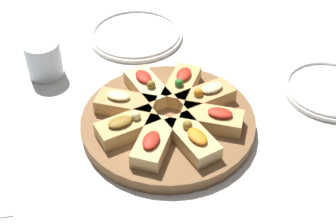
% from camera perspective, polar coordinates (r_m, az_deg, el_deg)
% --- Properties ---
extents(ground_plane, '(3.00, 3.00, 0.00)m').
position_cam_1_polar(ground_plane, '(0.95, -0.00, -1.84)').
color(ground_plane, silver).
extents(serving_board, '(0.35, 0.35, 0.03)m').
position_cam_1_polar(serving_board, '(0.94, -0.00, -1.27)').
color(serving_board, brown).
rests_on(serving_board, ground_plane).
extents(focaccia_slice_0, '(0.13, 0.12, 0.04)m').
position_cam_1_polar(focaccia_slice_0, '(0.89, -4.95, -1.75)').
color(focaccia_slice_0, tan).
rests_on(focaccia_slice_0, serving_board).
extents(focaccia_slice_1, '(0.07, 0.12, 0.04)m').
position_cam_1_polar(focaccia_slice_1, '(0.86, -1.75, -3.69)').
color(focaccia_slice_1, '#DBB775').
rests_on(focaccia_slice_1, serving_board).
extents(focaccia_slice_2, '(0.12, 0.12, 0.04)m').
position_cam_1_polar(focaccia_slice_2, '(0.87, 3.02, -3.22)').
color(focaccia_slice_2, '#DBB775').
rests_on(focaccia_slice_2, serving_board).
extents(focaccia_slice_3, '(0.12, 0.06, 0.04)m').
position_cam_1_polar(focaccia_slice_3, '(0.91, 5.44, -0.85)').
color(focaccia_slice_3, tan).
rests_on(focaccia_slice_3, serving_board).
extents(focaccia_slice_4, '(0.13, 0.12, 0.04)m').
position_cam_1_polar(focaccia_slice_4, '(0.96, 4.59, 1.84)').
color(focaccia_slice_4, tan).
rests_on(focaccia_slice_4, serving_board).
extents(focaccia_slice_5, '(0.07, 0.13, 0.04)m').
position_cam_1_polar(focaccia_slice_5, '(0.99, 1.67, 3.32)').
color(focaccia_slice_5, tan).
rests_on(focaccia_slice_5, serving_board).
extents(focaccia_slice_6, '(0.12, 0.13, 0.04)m').
position_cam_1_polar(focaccia_slice_6, '(0.98, -2.57, 3.07)').
color(focaccia_slice_6, '#E5C689').
rests_on(focaccia_slice_6, serving_board).
extents(focaccia_slice_7, '(0.12, 0.06, 0.04)m').
position_cam_1_polar(focaccia_slice_7, '(0.94, -5.23, 0.99)').
color(focaccia_slice_7, tan).
rests_on(focaccia_slice_7, serving_board).
extents(plate_left, '(0.24, 0.24, 0.02)m').
position_cam_1_polar(plate_left, '(1.22, -3.95, 9.42)').
color(plate_left, white).
rests_on(plate_left, ground_plane).
extents(plate_right, '(0.20, 0.20, 0.02)m').
position_cam_1_polar(plate_right, '(1.09, 19.17, 2.58)').
color(plate_right, white).
rests_on(plate_right, ground_plane).
extents(water_glass, '(0.08, 0.08, 0.08)m').
position_cam_1_polar(water_glass, '(1.10, -14.90, 6.25)').
color(water_glass, silver).
rests_on(water_glass, ground_plane).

